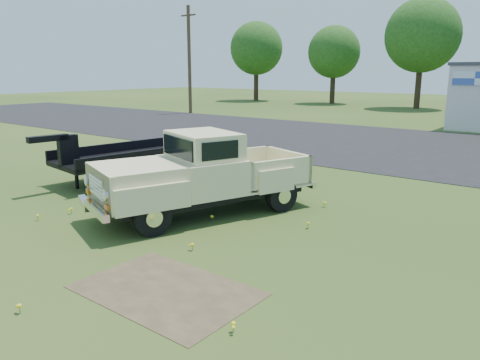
% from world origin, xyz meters
% --- Properties ---
extents(ground, '(140.00, 140.00, 0.00)m').
position_xyz_m(ground, '(0.00, 0.00, 0.00)').
color(ground, '#2A4716').
rests_on(ground, ground).
extents(asphalt_lot, '(90.00, 14.00, 0.02)m').
position_xyz_m(asphalt_lot, '(0.00, 15.00, 0.00)').
color(asphalt_lot, black).
rests_on(asphalt_lot, ground).
extents(dirt_patch_a, '(3.00, 2.00, 0.01)m').
position_xyz_m(dirt_patch_a, '(1.50, -3.00, 0.00)').
color(dirt_patch_a, '#493627').
rests_on(dirt_patch_a, ground).
extents(dirt_patch_b, '(2.20, 1.60, 0.01)m').
position_xyz_m(dirt_patch_b, '(-2.00, 3.50, 0.00)').
color(dirt_patch_b, '#493627').
rests_on(dirt_patch_b, ground).
extents(utility_pole_west, '(1.60, 0.30, 9.00)m').
position_xyz_m(utility_pole_west, '(-22.00, 22.00, 4.60)').
color(utility_pole_west, '#4C3923').
rests_on(utility_pole_west, ground).
extents(treeline_a, '(6.40, 6.40, 9.52)m').
position_xyz_m(treeline_a, '(-28.00, 40.00, 6.30)').
color(treeline_a, '#342517').
rests_on(treeline_a, ground).
extents(treeline_b, '(5.76, 5.76, 8.57)m').
position_xyz_m(treeline_b, '(-18.00, 41.00, 5.67)').
color(treeline_b, '#342517').
rests_on(treeline_b, ground).
extents(treeline_c, '(7.04, 7.04, 10.47)m').
position_xyz_m(treeline_c, '(-8.00, 39.50, 6.93)').
color(treeline_c, '#342517').
rests_on(treeline_c, ground).
extents(vintage_pickup_truck, '(4.19, 6.33, 2.14)m').
position_xyz_m(vintage_pickup_truck, '(-0.98, 0.71, 1.07)').
color(vintage_pickup_truck, beige).
rests_on(vintage_pickup_truck, ground).
extents(flatbed_trailer, '(3.06, 6.75, 1.78)m').
position_xyz_m(flatbed_trailer, '(-5.58, 2.60, 0.89)').
color(flatbed_trailer, black).
rests_on(flatbed_trailer, ground).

